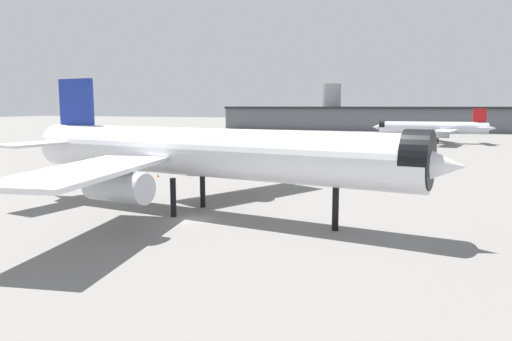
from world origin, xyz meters
TOP-DOWN VIEW (x-y plane):
  - ground at (0.00, 0.00)m, footprint 900.00×900.00m
  - airliner_near_gate at (-0.29, 3.58)m, footprint 58.80×53.10m
  - airliner_far_taxiway at (26.41, 131.92)m, footprint 41.48×37.57m
  - terminal_building at (32.09, 218.73)m, footprint 241.31×42.46m
  - service_truck_front at (-17.11, 34.86)m, footprint 3.17×5.75m
  - baggage_tug_wing at (21.01, 31.93)m, footprint 2.05×3.29m
  - traffic_cone_near_nose at (-21.69, 28.17)m, footprint 0.50×0.50m

SIDE VIEW (x-z plane):
  - ground at x=0.00m, z-range 0.00..0.00m
  - traffic_cone_near_nose at x=-21.69m, z-range 0.00..0.63m
  - baggage_tug_wing at x=21.01m, z-range 0.05..1.90m
  - service_truck_front at x=-17.11m, z-range 0.09..3.09m
  - airliner_far_taxiway at x=26.41m, z-range -0.72..11.45m
  - terminal_building at x=32.09m, z-range -6.03..19.14m
  - airliner_near_gate at x=-0.29m, z-range -1.00..15.87m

